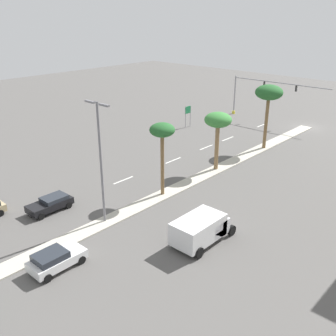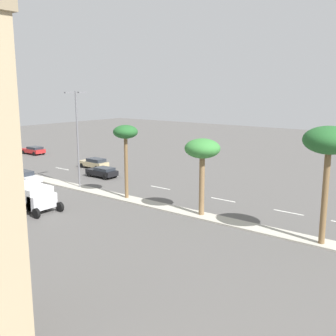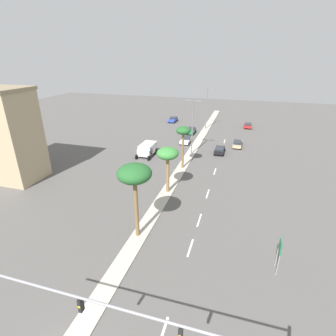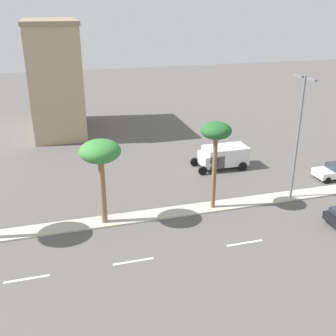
% 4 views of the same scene
% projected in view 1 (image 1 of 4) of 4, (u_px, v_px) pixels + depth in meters
% --- Properties ---
extents(ground_plane, '(160.00, 160.00, 0.00)m').
position_uv_depth(ground_plane, '(163.00, 195.00, 39.63)').
color(ground_plane, '#565451').
extents(median_curb, '(1.80, 86.53, 0.12)m').
position_uv_depth(median_curb, '(86.00, 232.00, 33.03)').
color(median_curb, '#B7B2A3').
rests_on(median_curb, ground).
extents(lane_stripe_center, '(0.20, 2.80, 0.01)m').
position_uv_depth(lane_stripe_center, '(261.00, 125.00, 63.55)').
color(lane_stripe_center, silver).
rests_on(lane_stripe_center, ground).
extents(lane_stripe_trailing, '(0.20, 2.80, 0.01)m').
position_uv_depth(lane_stripe_trailing, '(228.00, 139.00, 56.98)').
color(lane_stripe_trailing, silver).
rests_on(lane_stripe_trailing, ground).
extents(lane_stripe_left, '(0.20, 2.80, 0.01)m').
position_uv_depth(lane_stripe_left, '(206.00, 147.00, 53.45)').
color(lane_stripe_left, silver).
rests_on(lane_stripe_left, ground).
extents(lane_stripe_mid, '(0.20, 2.80, 0.01)m').
position_uv_depth(lane_stripe_mid, '(173.00, 160.00, 48.77)').
color(lane_stripe_mid, silver).
rests_on(lane_stripe_mid, ground).
extents(lane_stripe_right, '(0.20, 2.80, 0.01)m').
position_uv_depth(lane_stripe_right, '(123.00, 180.00, 43.14)').
color(lane_stripe_right, silver).
rests_on(lane_stripe_right, ground).
extents(traffic_signal_gantry, '(17.19, 0.53, 6.80)m').
position_uv_depth(traffic_signal_gantry, '(257.00, 92.00, 66.39)').
color(traffic_signal_gantry, gray).
rests_on(traffic_signal_gantry, ground).
extents(directional_road_sign, '(0.10, 1.32, 3.37)m').
position_uv_depth(directional_road_sign, '(188.00, 112.00, 61.78)').
color(directional_road_sign, gray).
rests_on(directional_road_sign, ground).
extents(palm_tree_front, '(3.56, 3.56, 8.48)m').
position_uv_depth(palm_tree_front, '(269.00, 94.00, 50.24)').
color(palm_tree_front, brown).
rests_on(palm_tree_front, median_curb).
extents(palm_tree_outboard, '(3.09, 3.09, 6.76)m').
position_uv_depth(palm_tree_outboard, '(218.00, 122.00, 43.80)').
color(palm_tree_outboard, olive).
rests_on(palm_tree_outboard, median_curb).
extents(palm_tree_trailing, '(2.46, 2.46, 7.41)m').
position_uv_depth(palm_tree_trailing, '(162.00, 133.00, 37.29)').
color(palm_tree_trailing, brown).
rests_on(palm_tree_trailing, median_curb).
extents(street_lamp_front, '(2.90, 0.24, 10.66)m').
position_uv_depth(street_lamp_front, '(100.00, 155.00, 32.33)').
color(street_lamp_front, slate).
rests_on(street_lamp_front, median_curb).
extents(sedan_black_left, '(1.98, 4.15, 1.31)m').
position_uv_depth(sedan_black_left, '(51.00, 203.00, 36.39)').
color(sedan_black_left, black).
rests_on(sedan_black_left, ground).
extents(sedan_white_inboard, '(2.08, 4.08, 1.46)m').
position_uv_depth(sedan_white_inboard, '(56.00, 259.00, 28.16)').
color(sedan_white_inboard, silver).
rests_on(sedan_white_inboard, ground).
extents(box_truck, '(2.78, 5.61, 2.30)m').
position_uv_depth(box_truck, '(201.00, 228.00, 31.19)').
color(box_truck, silver).
rests_on(box_truck, ground).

